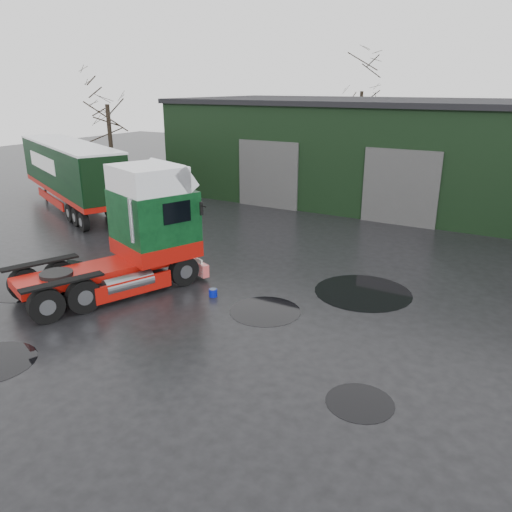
% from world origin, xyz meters
% --- Properties ---
extents(ground, '(100.00, 100.00, 0.00)m').
position_xyz_m(ground, '(0.00, 0.00, 0.00)').
color(ground, black).
extents(warehouse, '(32.40, 12.40, 6.30)m').
position_xyz_m(warehouse, '(2.00, 20.00, 3.16)').
color(warehouse, black).
rests_on(warehouse, ground).
extents(hero_tractor, '(5.40, 7.81, 4.47)m').
position_xyz_m(hero_tractor, '(-4.50, -0.64, 2.23)').
color(hero_tractor, '#093215').
rests_on(hero_tractor, ground).
extents(trailer_left, '(12.75, 7.67, 3.98)m').
position_xyz_m(trailer_left, '(-16.00, 7.65, 1.99)').
color(trailer_left, silver).
rests_on(trailer_left, ground).
extents(wash_bucket, '(0.39, 0.39, 0.28)m').
position_xyz_m(wash_bucket, '(-0.95, 0.95, 0.14)').
color(wash_bucket, '#061191').
rests_on(wash_bucket, ground).
extents(tree_left, '(4.40, 4.40, 8.50)m').
position_xyz_m(tree_left, '(-17.00, 12.00, 4.25)').
color(tree_left, black).
rests_on(tree_left, ground).
extents(tree_back_a, '(4.40, 4.40, 9.50)m').
position_xyz_m(tree_back_a, '(-6.00, 30.00, 4.75)').
color(tree_back_a, black).
rests_on(tree_back_a, ground).
extents(puddle_1, '(2.40, 2.40, 0.01)m').
position_xyz_m(puddle_1, '(1.25, 0.82, 0.00)').
color(puddle_1, black).
rests_on(puddle_1, ground).
extents(puddle_2, '(4.56, 4.56, 0.01)m').
position_xyz_m(puddle_2, '(-7.84, -1.15, 0.00)').
color(puddle_2, black).
rests_on(puddle_2, ground).
extents(puddle_3, '(1.64, 1.64, 0.01)m').
position_xyz_m(puddle_3, '(5.69, -2.45, 0.00)').
color(puddle_3, black).
rests_on(puddle_3, ground).
extents(puddle_4, '(3.50, 3.50, 0.01)m').
position_xyz_m(puddle_4, '(3.54, 4.01, 0.00)').
color(puddle_4, black).
rests_on(puddle_4, ground).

